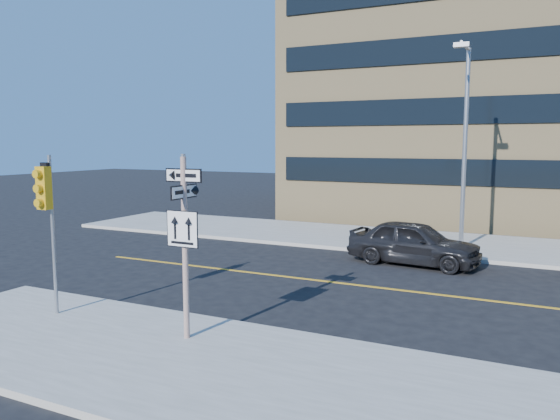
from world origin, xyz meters
The scene contains 6 objects.
ground centered at (0.00, 0.00, 0.00)m, with size 120.00×120.00×0.00m, color black.
sign_pole centered at (0.00, -2.51, 2.44)m, with size 0.92×0.92×4.06m.
traffic_signal centered at (-4.00, -2.66, 3.03)m, with size 0.32×0.45×4.00m.
parked_car_a centered at (2.77, 7.74, 0.81)m, with size 4.76×1.92×1.62m, color black.
streetlight_a centered at (4.00, 10.76, 4.76)m, with size 0.55×2.25×8.00m.
building_brick centered at (2.00, 25.00, 9.00)m, with size 18.00×18.00×18.00m, color tan.
Camera 1 is at (6.96, -12.08, 4.45)m, focal length 35.00 mm.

